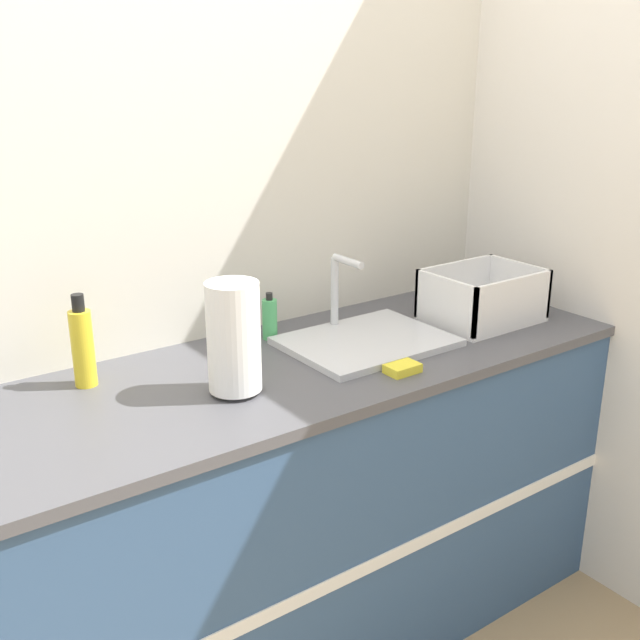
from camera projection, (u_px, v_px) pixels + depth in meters
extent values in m
cube|color=beige|center=(208.00, 206.00, 2.15)|extent=(4.48, 0.06, 2.60)
cube|color=silver|center=(547.00, 187.00, 2.47)|extent=(0.06, 2.64, 2.60)
cube|color=#33517A|center=(279.00, 519.00, 2.16)|extent=(2.08, 0.64, 0.88)
cube|color=white|center=(345.00, 576.00, 1.92)|extent=(2.08, 0.01, 0.04)
cube|color=#4C4C51|center=(276.00, 373.00, 2.01)|extent=(2.10, 0.66, 0.03)
cube|color=silver|center=(367.00, 342.00, 2.17)|extent=(0.46, 0.35, 0.02)
cylinder|color=silver|center=(335.00, 291.00, 2.25)|extent=(0.02, 0.02, 0.21)
cylinder|color=silver|center=(348.00, 261.00, 2.17)|extent=(0.02, 0.13, 0.02)
cylinder|color=#4C4C51|center=(236.00, 391.00, 1.85)|extent=(0.10, 0.10, 0.01)
cylinder|color=white|center=(234.00, 337.00, 1.81)|extent=(0.13, 0.13, 0.27)
cube|color=white|center=(481.00, 319.00, 2.37)|extent=(0.34, 0.26, 0.01)
cube|color=white|center=(513.00, 303.00, 2.25)|extent=(0.34, 0.01, 0.15)
cube|color=white|center=(455.00, 285.00, 2.44)|extent=(0.34, 0.01, 0.15)
cube|color=white|center=(445.00, 303.00, 2.25)|extent=(0.01, 0.26, 0.15)
cube|color=white|center=(518.00, 285.00, 2.43)|extent=(0.01, 0.26, 0.15)
cylinder|color=yellow|center=(83.00, 349.00, 1.87)|extent=(0.06, 0.06, 0.20)
cylinder|color=black|center=(78.00, 303.00, 1.83)|extent=(0.03, 0.03, 0.04)
cylinder|color=#4CB266|center=(270.00, 319.00, 2.20)|extent=(0.04, 0.04, 0.12)
cylinder|color=black|center=(269.00, 296.00, 2.18)|extent=(0.02, 0.02, 0.02)
cube|color=yellow|center=(403.00, 368.00, 1.97)|extent=(0.09, 0.06, 0.02)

